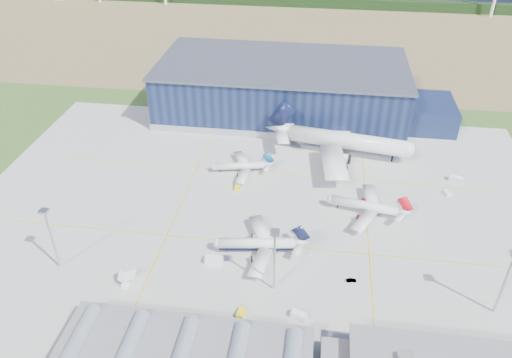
% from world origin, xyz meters
% --- Properties ---
extents(ground, '(600.00, 600.00, 0.00)m').
position_xyz_m(ground, '(0.00, 0.00, 0.00)').
color(ground, '#314E1D').
rests_on(ground, ground).
extents(apron, '(220.00, 160.00, 0.08)m').
position_xyz_m(apron, '(0.00, 10.00, 0.03)').
color(apron, gray).
rests_on(apron, ground).
extents(farmland, '(600.00, 220.00, 0.01)m').
position_xyz_m(farmland, '(0.00, 220.00, 0.00)').
color(farmland, olive).
rests_on(farmland, ground).
extents(treeline, '(600.00, 8.00, 8.00)m').
position_xyz_m(treeline, '(0.00, 300.00, 4.00)').
color(treeline, black).
rests_on(treeline, ground).
extents(hangar, '(145.00, 62.00, 26.10)m').
position_xyz_m(hangar, '(2.81, 94.80, 11.62)').
color(hangar, '#111B38').
rests_on(hangar, ground).
extents(glass_concourse, '(78.00, 23.00, 8.60)m').
position_xyz_m(glass_concourse, '(-6.45, -60.00, 3.69)').
color(glass_concourse, black).
rests_on(glass_concourse, ground).
extents(light_mast_west, '(2.60, 2.60, 23.00)m').
position_xyz_m(light_mast_west, '(-60.00, -30.00, 15.43)').
color(light_mast_west, '#A8ABAF').
rests_on(light_mast_west, ground).
extents(light_mast_center, '(2.60, 2.60, 23.00)m').
position_xyz_m(light_mast_center, '(10.00, -30.00, 15.43)').
color(light_mast_center, '#A8ABAF').
rests_on(light_mast_center, ground).
extents(light_mast_east, '(2.60, 2.60, 23.00)m').
position_xyz_m(light_mast_east, '(75.00, -30.00, 15.43)').
color(light_mast_east, '#A8ABAF').
rests_on(light_mast_east, ground).
extents(airliner_navy, '(37.16, 36.55, 10.77)m').
position_xyz_m(airliner_navy, '(2.56, -13.64, 5.38)').
color(airliner_navy, silver).
rests_on(airliner_navy, ground).
extents(airliner_red, '(37.23, 36.67, 10.44)m').
position_xyz_m(airliner_red, '(39.06, 12.84, 5.22)').
color(airliner_red, silver).
rests_on(airliner_red, ground).
extents(airliner_widebody, '(75.71, 74.52, 21.57)m').
position_xyz_m(airliner_widebody, '(32.01, 55.00, 10.78)').
color(airliner_widebody, silver).
rests_on(airliner_widebody, ground).
extents(airliner_regional, '(31.79, 31.34, 8.77)m').
position_xyz_m(airliner_regional, '(-11.35, 34.52, 4.39)').
color(airliner_regional, silver).
rests_on(airliner_regional, ground).
extents(gse_tug_a, '(2.85, 3.92, 1.48)m').
position_xyz_m(gse_tug_a, '(1.81, -41.69, 0.74)').
color(gse_tug_a, yellow).
rests_on(gse_tug_a, ground).
extents(gse_tug_b, '(3.72, 4.05, 1.46)m').
position_xyz_m(gse_tug_b, '(17.52, -46.00, 0.73)').
color(gse_tug_b, yellow).
rests_on(gse_tug_b, ground).
extents(gse_van_a, '(5.88, 2.72, 2.53)m').
position_xyz_m(gse_van_a, '(-10.59, -21.43, 1.26)').
color(gse_van_a, white).
rests_on(gse_van_a, ground).
extents(gse_cart_a, '(3.03, 3.57, 1.31)m').
position_xyz_m(gse_cart_a, '(71.92, 29.45, 0.65)').
color(gse_cart_a, white).
rests_on(gse_cart_a, ground).
extents(gse_van_b, '(5.63, 4.49, 2.35)m').
position_xyz_m(gse_van_b, '(76.94, 39.43, 1.17)').
color(gse_van_b, white).
rests_on(gse_van_b, ground).
extents(gse_tug_c, '(2.00, 3.17, 1.38)m').
position_xyz_m(gse_tug_c, '(-10.30, 21.67, 0.69)').
color(gse_tug_c, yellow).
rests_on(gse_tug_c, ground).
extents(gse_cart_b, '(3.50, 3.21, 1.26)m').
position_xyz_m(gse_cart_b, '(12.24, 62.00, 0.63)').
color(gse_cart_b, white).
rests_on(gse_cart_b, ground).
extents(gse_van_c, '(5.05, 3.66, 2.19)m').
position_xyz_m(gse_van_c, '(18.50, -40.54, 1.10)').
color(gse_van_c, white).
rests_on(gse_van_c, ground).
extents(airstair, '(4.30, 5.90, 3.51)m').
position_xyz_m(airstair, '(-35.62, -33.13, 1.76)').
color(airstair, white).
rests_on(airstair, ground).
extents(car_a, '(3.28, 1.86, 1.05)m').
position_xyz_m(car_a, '(9.09, -48.00, 0.53)').
color(car_a, '#99999E').
rests_on(car_a, ground).
extents(car_b, '(3.33, 1.69, 1.05)m').
position_xyz_m(car_b, '(33.85, -23.59, 0.52)').
color(car_b, '#99999E').
rests_on(car_b, ground).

